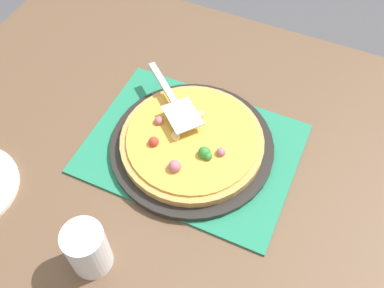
# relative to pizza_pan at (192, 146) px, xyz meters

# --- Properties ---
(ground_plane) EXTENTS (8.00, 8.00, 0.00)m
(ground_plane) POSITION_rel_pizza_pan_xyz_m (0.00, 0.00, -0.76)
(ground_plane) COLOR #4C4C51
(dining_table) EXTENTS (1.40, 1.00, 0.75)m
(dining_table) POSITION_rel_pizza_pan_xyz_m (0.00, 0.00, -0.12)
(dining_table) COLOR brown
(dining_table) RESTS_ON ground_plane
(placemat) EXTENTS (0.48, 0.36, 0.01)m
(placemat) POSITION_rel_pizza_pan_xyz_m (0.00, 0.00, -0.01)
(placemat) COLOR #237F5B
(placemat) RESTS_ON dining_table
(pizza_pan) EXTENTS (0.38, 0.38, 0.01)m
(pizza_pan) POSITION_rel_pizza_pan_xyz_m (0.00, 0.00, 0.00)
(pizza_pan) COLOR black
(pizza_pan) RESTS_ON placemat
(pizza) EXTENTS (0.33, 0.33, 0.05)m
(pizza) POSITION_rel_pizza_pan_xyz_m (0.00, 0.00, 0.02)
(pizza) COLOR tan
(pizza) RESTS_ON pizza_pan
(cup_far) EXTENTS (0.08, 0.08, 0.12)m
(cup_far) POSITION_rel_pizza_pan_xyz_m (0.07, 0.33, 0.05)
(cup_far) COLOR white
(cup_far) RESTS_ON dining_table
(pizza_server) EXTENTS (0.20, 0.18, 0.01)m
(pizza_server) POSITION_rel_pizza_pan_xyz_m (0.07, -0.06, 0.06)
(pizza_server) COLOR silver
(pizza_server) RESTS_ON pizza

